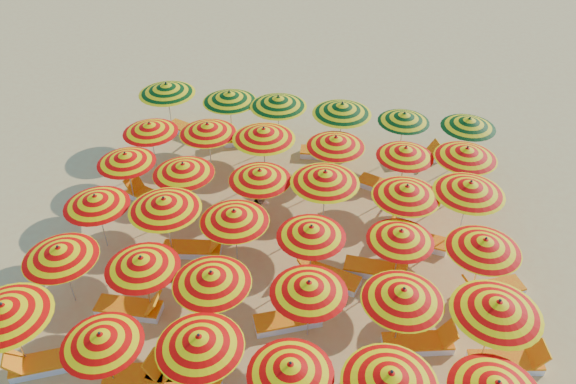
# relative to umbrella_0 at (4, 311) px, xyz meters

# --- Properties ---
(ground) EXTENTS (120.00, 120.00, 0.00)m
(ground) POSITION_rel_umbrella_0_xyz_m (5.30, 5.21, -1.91)
(ground) COLOR #D4B35E
(ground) RESTS_ON ground
(umbrella_0) EXTENTS (2.09, 2.09, 2.17)m
(umbrella_0) POSITION_rel_umbrella_0_xyz_m (0.00, 0.00, 0.00)
(umbrella_0) COLOR silver
(umbrella_0) RESTS_ON ground
(umbrella_1) EXTENTS (2.10, 2.10, 1.90)m
(umbrella_1) POSITION_rel_umbrella_0_xyz_m (2.30, -0.17, -0.23)
(umbrella_1) COLOR silver
(umbrella_1) RESTS_ON ground
(umbrella_2) EXTENTS (2.34, 2.34, 2.03)m
(umbrella_2) POSITION_rel_umbrella_0_xyz_m (4.43, 0.06, -0.12)
(umbrella_2) COLOR silver
(umbrella_2) RESTS_ON ground
(umbrella_3) EXTENTS (1.85, 1.85, 1.93)m
(umbrella_3) POSITION_rel_umbrella_0_xyz_m (6.43, -0.19, -0.21)
(umbrella_3) COLOR silver
(umbrella_3) RESTS_ON ground
(umbrella_4) EXTENTS (2.59, 2.59, 2.10)m
(umbrella_4) POSITION_rel_umbrella_0_xyz_m (8.42, -0.15, -0.06)
(umbrella_4) COLOR silver
(umbrella_4) RESTS_ON ground
(umbrella_6) EXTENTS (2.48, 2.48, 2.01)m
(umbrella_6) POSITION_rel_umbrella_0_xyz_m (0.18, 2.04, -0.14)
(umbrella_6) COLOR silver
(umbrella_6) RESTS_ON ground
(umbrella_7) EXTENTS (2.34, 2.34, 1.97)m
(umbrella_7) POSITION_rel_umbrella_0_xyz_m (2.31, 2.11, -0.17)
(umbrella_7) COLOR silver
(umbrella_7) RESTS_ON ground
(umbrella_8) EXTENTS (1.98, 1.98, 2.03)m
(umbrella_8) POSITION_rel_umbrella_0_xyz_m (4.16, 1.88, -0.12)
(umbrella_8) COLOR silver
(umbrella_8) RESTS_ON ground
(umbrella_9) EXTENTS (1.92, 1.92, 1.97)m
(umbrella_9) POSITION_rel_umbrella_0_xyz_m (6.46, 2.04, -0.17)
(umbrella_9) COLOR silver
(umbrella_9) RESTS_ON ground
(umbrella_10) EXTENTS (2.43, 2.43, 2.05)m
(umbrella_10) POSITION_rel_umbrella_0_xyz_m (8.63, 2.13, -0.10)
(umbrella_10) COLOR silver
(umbrella_10) RESTS_ON ground
(umbrella_11) EXTENTS (2.68, 2.68, 2.17)m
(umbrella_11) POSITION_rel_umbrella_0_xyz_m (10.68, 2.04, 0.01)
(umbrella_11) COLOR silver
(umbrella_11) RESTS_ON ground
(umbrella_12) EXTENTS (2.01, 2.01, 1.96)m
(umbrella_12) POSITION_rel_umbrella_0_xyz_m (0.11, 4.20, -0.18)
(umbrella_12) COLOR silver
(umbrella_12) RESTS_ON ground
(umbrella_13) EXTENTS (2.60, 2.60, 2.14)m
(umbrella_13) POSITION_rel_umbrella_0_xyz_m (2.14, 4.22, -0.02)
(umbrella_13) COLOR silver
(umbrella_13) RESTS_ON ground
(umbrella_14) EXTENTS (2.52, 2.52, 2.02)m
(umbrella_14) POSITION_rel_umbrella_0_xyz_m (4.11, 4.18, -0.13)
(umbrella_14) COLOR silver
(umbrella_14) RESTS_ON ground
(umbrella_15) EXTENTS (2.23, 2.23, 1.96)m
(umbrella_15) POSITION_rel_umbrella_0_xyz_m (6.23, 4.00, -0.18)
(umbrella_15) COLOR silver
(umbrella_15) RESTS_ON ground
(umbrella_16) EXTENTS (1.83, 1.83, 1.89)m
(umbrella_16) POSITION_rel_umbrella_0_xyz_m (8.54, 4.33, -0.24)
(umbrella_16) COLOR silver
(umbrella_16) RESTS_ON ground
(umbrella_17) EXTENTS (2.22, 2.22, 2.04)m
(umbrella_17) POSITION_rel_umbrella_0_xyz_m (10.62, 4.21, -0.11)
(umbrella_17) COLOR silver
(umbrella_17) RESTS_ON ground
(umbrella_18) EXTENTS (2.39, 2.39, 1.94)m
(umbrella_18) POSITION_rel_umbrella_0_xyz_m (0.06, 6.37, -0.20)
(umbrella_18) COLOR silver
(umbrella_18) RESTS_ON ground
(umbrella_19) EXTENTS (1.96, 1.96, 2.00)m
(umbrella_19) POSITION_rel_umbrella_0_xyz_m (2.03, 6.08, -0.15)
(umbrella_19) COLOR silver
(umbrella_19) RESTS_ON ground
(umbrella_20) EXTENTS (2.37, 2.37, 2.00)m
(umbrella_20) POSITION_rel_umbrella_0_xyz_m (4.37, 6.17, -0.15)
(umbrella_20) COLOR silver
(umbrella_20) RESTS_ON ground
(umbrella_21) EXTENTS (2.28, 2.28, 2.17)m
(umbrella_21) POSITION_rel_umbrella_0_xyz_m (6.30, 6.21, 0.00)
(umbrella_21) COLOR silver
(umbrella_21) RESTS_ON ground
(umbrella_22) EXTENTS (2.38, 2.38, 2.09)m
(umbrella_22) POSITION_rel_umbrella_0_xyz_m (8.65, 6.05, -0.07)
(umbrella_22) COLOR silver
(umbrella_22) RESTS_ON ground
(umbrella_23) EXTENTS (2.66, 2.66, 2.16)m
(umbrella_23) POSITION_rel_umbrella_0_xyz_m (10.40, 6.44, -0.00)
(umbrella_23) COLOR silver
(umbrella_23) RESTS_ON ground
(umbrella_24) EXTENTS (2.43, 2.43, 1.96)m
(umbrella_24) POSITION_rel_umbrella_0_xyz_m (0.14, 8.18, -0.18)
(umbrella_24) COLOR silver
(umbrella_24) RESTS_ON ground
(umbrella_25) EXTENTS (2.09, 2.09, 2.04)m
(umbrella_25) POSITION_rel_umbrella_0_xyz_m (2.10, 8.38, -0.11)
(umbrella_25) COLOR silver
(umbrella_25) RESTS_ON ground
(umbrella_26) EXTENTS (2.39, 2.39, 2.19)m
(umbrella_26) POSITION_rel_umbrella_0_xyz_m (4.05, 8.20, 0.02)
(umbrella_26) COLOR silver
(umbrella_26) RESTS_ON ground
(umbrella_27) EXTENTS (2.31, 2.31, 2.03)m
(umbrella_27) POSITION_rel_umbrella_0_xyz_m (6.38, 8.36, -0.12)
(umbrella_27) COLOR silver
(umbrella_27) RESTS_ON ground
(umbrella_28) EXTENTS (2.27, 2.27, 1.93)m
(umbrella_28) POSITION_rel_umbrella_0_xyz_m (8.59, 8.28, -0.21)
(umbrella_28) COLOR silver
(umbrella_28) RESTS_ON ground
(umbrella_29) EXTENTS (2.58, 2.58, 2.08)m
(umbrella_29) POSITION_rel_umbrella_0_xyz_m (10.45, 8.37, -0.07)
(umbrella_29) COLOR silver
(umbrella_29) RESTS_ON ground
(umbrella_30) EXTENTS (2.66, 2.66, 2.21)m
(umbrella_30) POSITION_rel_umbrella_0_xyz_m (-0.12, 10.59, 0.04)
(umbrella_30) COLOR silver
(umbrella_30) RESTS_ON ground
(umbrella_31) EXTENTS (2.37, 2.37, 2.10)m
(umbrella_31) POSITION_rel_umbrella_0_xyz_m (2.26, 10.57, -0.06)
(umbrella_31) COLOR silver
(umbrella_31) RESTS_ON ground
(umbrella_32) EXTENTS (2.16, 2.16, 2.16)m
(umbrella_32) POSITION_rel_umbrella_0_xyz_m (4.09, 10.44, -0.00)
(umbrella_32) COLOR silver
(umbrella_32) RESTS_ON ground
(umbrella_33) EXTENTS (2.49, 2.49, 2.20)m
(umbrella_33) POSITION_rel_umbrella_0_xyz_m (6.37, 10.28, 0.03)
(umbrella_33) COLOR silver
(umbrella_33) RESTS_ON ground
(umbrella_34) EXTENTS (2.03, 2.03, 1.91)m
(umbrella_34) POSITION_rel_umbrella_0_xyz_m (8.52, 10.50, -0.23)
(umbrella_34) COLOR silver
(umbrella_34) RESTS_ON ground
(umbrella_35) EXTENTS (2.40, 2.40, 1.97)m
(umbrella_35) POSITION_rel_umbrella_0_xyz_m (10.69, 10.43, -0.18)
(umbrella_35) COLOR silver
(umbrella_35) RESTS_ON ground
(lounger_0) EXTENTS (1.82, 1.25, 0.69)m
(lounger_0) POSITION_rel_umbrella_0_xyz_m (0.51, -0.01, -1.75)
(lounger_0) COLOR white
(lounger_0) RESTS_ON ground
(lounger_1) EXTENTS (1.82, 0.99, 0.69)m
(lounger_1) POSITION_rel_umbrella_0_xyz_m (2.90, 0.07, -1.75)
(lounger_1) COLOR white
(lounger_1) RESTS_ON ground
(lounger_2) EXTENTS (1.80, 0.85, 0.69)m
(lounger_2) POSITION_rel_umbrella_0_xyz_m (3.83, 0.11, -1.75)
(lounger_2) COLOR white
(lounger_2) RESTS_ON ground
(lounger_4) EXTENTS (1.75, 0.64, 0.69)m
(lounger_4) POSITION_rel_umbrella_0_xyz_m (1.81, 1.93, -1.75)
(lounger_4) COLOR white
(lounger_4) RESTS_ON ground
(lounger_5) EXTENTS (1.82, 1.22, 0.69)m
(lounger_5) POSITION_rel_umbrella_0_xyz_m (5.96, 2.30, -1.75)
(lounger_5) COLOR white
(lounger_5) RESTS_ON ground
(lounger_6) EXTENTS (1.82, 0.96, 0.69)m
(lounger_6) POSITION_rel_umbrella_0_xyz_m (9.22, 2.16, -1.75)
(lounger_6) COLOR white
(lounger_6) RESTS_ON ground
(lounger_7) EXTENTS (1.81, 0.89, 0.69)m
(lounger_7) POSITION_rel_umbrella_0_xyz_m (11.28, 1.98, -1.75)
(lounger_7) COLOR white
(lounger_7) RESTS_ON ground
(lounger_8) EXTENTS (1.80, 0.83, 0.69)m
(lounger_8) POSITION_rel_umbrella_0_xyz_m (2.74, 4.38, -1.75)
(lounger_8) COLOR white
(lounger_8) RESTS_ON ground
(lounger_9) EXTENTS (1.83, 1.04, 0.69)m
(lounger_9) POSITION_rel_umbrella_0_xyz_m (6.73, 4.00, -1.75)
(lounger_9) COLOR white
(lounger_9) RESTS_ON ground
(lounger_10) EXTENTS (1.76, 0.68, 0.69)m
(lounger_10) POSITION_rel_umbrella_0_xyz_m (8.04, 4.50, -1.75)
(lounger_10) COLOR white
(lounger_10) RESTS_ON ground
(lounger_11) EXTENTS (1.82, 1.25, 0.69)m
(lounger_11) POSITION_rel_umbrella_0_xyz_m (11.12, 4.27, -1.75)
(lounger_11) COLOR white
(lounger_11) RESTS_ON ground
(lounger_12) EXTENTS (1.82, 1.21, 0.69)m
(lounger_12) POSITION_rel_umbrella_0_xyz_m (0.56, 6.46, -1.75)
(lounger_12) COLOR white
(lounger_12) RESTS_ON ground
(lounger_13) EXTENTS (1.81, 0.89, 0.69)m
(lounger_13) POSITION_rel_umbrella_0_xyz_m (9.15, 5.96, -1.75)
(lounger_13) COLOR white
(lounger_13) RESTS_ON ground
(lounger_14) EXTENTS (1.82, 1.17, 0.69)m
(lounger_14) POSITION_rel_umbrella_0_xyz_m (8.09, 8.42, -1.75)
(lounger_14) COLOR white
(lounger_14) RESTS_ON ground
(lounger_15) EXTENTS (1.82, 1.17, 0.69)m
(lounger_15) POSITION_rel_umbrella_0_xyz_m (0.47, 10.74, -1.75)
(lounger_15) COLOR white
(lounger_15) RESTS_ON ground
(lounger_16) EXTENTS (1.83, 1.14, 0.69)m
(lounger_16) POSITION_rel_umbrella_0_xyz_m (2.77, 10.51, -1.75)
(lounger_16) COLOR white
(lounger_16) RESTS_ON ground
(lounger_17) EXTENTS (1.77, 0.72, 0.69)m
(lounger_17) POSITION_rel_umbrella_0_xyz_m (5.87, 10.13, -1.75)
(lounger_17) COLOR white
(lounger_17) RESTS_ON ground
(lounger_18) EXTENTS (1.82, 1.17, 0.69)m
(lounger_18) POSITION_rel_umbrella_0_xyz_m (9.11, 10.40, -1.75)
(lounger_18) COLOR white
(lounger_18) RESTS_ON ground
(beachgoer_b) EXTENTS (0.77, 0.86, 1.47)m
(beachgoer_b) POSITION_rel_umbrella_0_xyz_m (4.48, 5.79, -1.17)
(beachgoer_b) COLOR tan
(beachgoer_b) RESTS_ON ground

